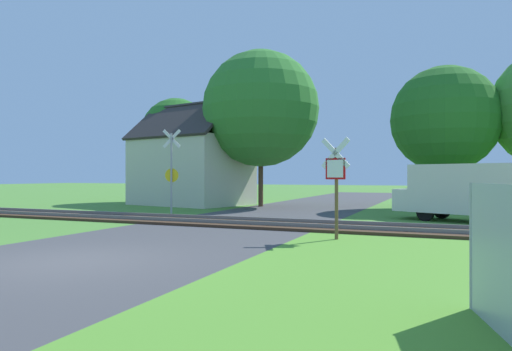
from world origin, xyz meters
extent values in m
plane|color=#4C8433|center=(0.00, 0.00, 0.00)|extent=(160.00, 160.00, 0.00)
cube|color=#424244|center=(0.00, 2.00, 0.00)|extent=(6.63, 80.00, 0.01)
cube|color=#54912D|center=(6.31, -2.00, 0.00)|extent=(6.00, 20.00, 0.01)
cube|color=#422D1E|center=(0.00, 7.99, 0.05)|extent=(60.00, 2.60, 0.10)
cube|color=slate|center=(0.00, 8.71, 0.16)|extent=(60.00, 0.08, 0.12)
cube|color=slate|center=(0.00, 7.27, 0.16)|extent=(60.00, 0.08, 0.12)
cylinder|color=brown|center=(4.41, 5.46, 1.29)|extent=(0.10, 0.10, 2.58)
cube|color=red|center=(4.40, 5.40, 1.99)|extent=(0.59, 0.17, 0.60)
cube|color=white|center=(4.39, 5.38, 1.99)|extent=(0.48, 0.13, 0.49)
cube|color=white|center=(4.40, 5.40, 2.43)|extent=(0.86, 0.24, 0.88)
cube|color=white|center=(4.40, 5.40, 2.43)|extent=(0.86, 0.24, 0.88)
cylinder|color=#9E9EA5|center=(-4.45, 10.71, 1.88)|extent=(0.09, 0.09, 3.76)
cube|color=white|center=(-4.46, 10.77, 3.51)|extent=(0.86, 0.24, 0.88)
cube|color=white|center=(-4.46, 10.77, 3.51)|extent=(0.86, 0.24, 0.88)
cylinder|color=yellow|center=(-4.47, 10.77, 1.81)|extent=(0.63, 0.18, 0.64)
cube|color=beige|center=(-7.34, 17.43, 2.07)|extent=(7.46, 6.23, 4.13)
cube|color=#332D2D|center=(-7.61, 16.23, 5.15)|extent=(7.31, 4.26, 2.37)
cube|color=#332D2D|center=(-7.07, 18.62, 5.15)|extent=(7.31, 4.26, 2.37)
cube|color=brown|center=(-5.59, 17.03, 5.25)|extent=(0.60, 0.60, 1.10)
cylinder|color=#513823|center=(-2.68, 17.40, 1.58)|extent=(0.28, 0.28, 3.16)
sphere|color=#337A2D|center=(-2.68, 17.40, 5.70)|extent=(6.76, 6.76, 6.76)
cylinder|color=#513823|center=(-9.81, 19.59, 1.46)|extent=(0.39, 0.39, 2.93)
sphere|color=#286B23|center=(-9.81, 19.59, 4.72)|extent=(4.78, 4.78, 4.78)
cylinder|color=#513823|center=(7.24, 19.29, 1.35)|extent=(0.45, 0.45, 2.70)
sphere|color=#286B23|center=(7.24, 19.29, 4.84)|extent=(5.70, 5.70, 5.70)
cube|color=silver|center=(8.14, 12.11, 1.29)|extent=(4.61, 3.37, 1.90)
cube|color=silver|center=(5.88, 13.05, 0.79)|extent=(1.34, 1.94, 0.90)
cube|color=#19232D|center=(6.22, 12.91, 1.62)|extent=(0.66, 1.51, 0.85)
cube|color=navy|center=(8.51, 12.99, 0.96)|extent=(3.49, 1.47, 0.16)
cylinder|color=black|center=(7.12, 13.38, 0.34)|extent=(0.70, 0.43, 0.68)
cylinder|color=black|center=(6.52, 11.94, 0.34)|extent=(0.70, 0.43, 0.68)
cylinder|color=black|center=(9.16, 10.84, 0.34)|extent=(0.70, 0.43, 0.68)
cylinder|color=#9E9EA5|center=(7.55, -0.49, 0.85)|extent=(0.06, 0.06, 1.70)
camera|label=1|loc=(7.21, -7.24, 1.79)|focal=32.00mm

